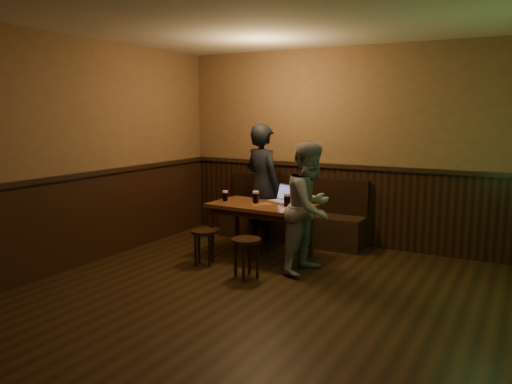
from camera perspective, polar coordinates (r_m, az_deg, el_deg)
The scene contains 12 objects.
room at distance 4.76m, azimuth -1.30°, elevation 0.67°, with size 5.04×6.04×2.84m.
bench at distance 7.43m, azimuth 4.14°, elevation -3.21°, with size 2.20×0.50×0.95m.
pub_table at distance 6.53m, azimuth 0.61°, elevation -2.19°, with size 1.36×0.81×0.71m.
stool_left at distance 6.29m, azimuth -5.97°, elevation -5.14°, with size 0.43×0.43×0.44m.
stool_right at distance 5.77m, azimuth -1.10°, elevation -6.25°, with size 0.42×0.42×0.46m.
pint_left at distance 6.70m, azimuth -3.54°, elevation -0.46°, with size 0.10×0.10×0.15m.
pint_mid at distance 6.54m, azimuth -0.02°, elevation -0.60°, with size 0.11×0.11×0.17m.
pint_right at distance 6.32m, azimuth 3.57°, elevation -0.92°, with size 0.11×0.11×0.18m.
laptop at distance 6.67m, azimuth 3.10°, elevation -0.63°, with size 0.39×0.36×0.23m.
menu at distance 6.15m, azimuth 4.02°, elevation -2.01°, with size 0.22×0.15×0.00m, color silver.
person_suit at distance 7.01m, azimuth 0.78°, elevation 0.69°, with size 0.63×0.42×1.74m, color black.
person_grey at distance 5.93m, azimuth 6.18°, elevation -1.81°, with size 0.76×0.59×1.56m, color gray.
Camera 1 is at (2.38, -3.84, 1.90)m, focal length 35.00 mm.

